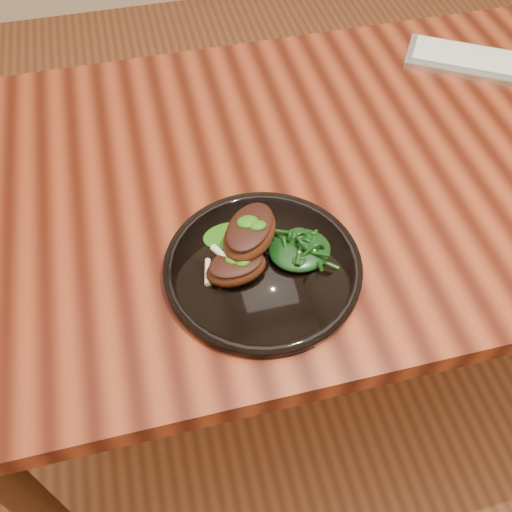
{
  "coord_description": "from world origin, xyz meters",
  "views": [
    {
      "loc": [
        -0.43,
        -0.68,
        1.45
      ],
      "look_at": [
        -0.3,
        -0.19,
        0.78
      ],
      "focal_mm": 40.0,
      "sensor_mm": 36.0,
      "label": 1
    }
  ],
  "objects_px": {
    "desk": "(387,185)",
    "plate": "(263,267)",
    "lamb_chop_front": "(236,267)",
    "keyboard": "(499,65)",
    "greens_heap": "(300,247)"
  },
  "relations": [
    {
      "from": "lamb_chop_front",
      "to": "plate",
      "type": "bearing_deg",
      "value": 13.7
    },
    {
      "from": "desk",
      "to": "plate",
      "type": "relative_size",
      "value": 5.4
    },
    {
      "from": "lamb_chop_front",
      "to": "greens_heap",
      "type": "distance_m",
      "value": 0.1
    },
    {
      "from": "plate",
      "to": "lamb_chop_front",
      "type": "xyz_separation_m",
      "value": [
        -0.04,
        -0.01,
        0.03
      ]
    },
    {
      "from": "desk",
      "to": "greens_heap",
      "type": "bearing_deg",
      "value": -140.88
    },
    {
      "from": "desk",
      "to": "lamb_chop_front",
      "type": "height_order",
      "value": "lamb_chop_front"
    },
    {
      "from": "keyboard",
      "to": "lamb_chop_front",
      "type": "bearing_deg",
      "value": -148.46
    },
    {
      "from": "plate",
      "to": "lamb_chop_front",
      "type": "distance_m",
      "value": 0.05
    },
    {
      "from": "plate",
      "to": "lamb_chop_front",
      "type": "bearing_deg",
      "value": -166.3
    },
    {
      "from": "keyboard",
      "to": "greens_heap",
      "type": "bearing_deg",
      "value": -145.01
    },
    {
      "from": "desk",
      "to": "plate",
      "type": "bearing_deg",
      "value": -146.16
    },
    {
      "from": "desk",
      "to": "plate",
      "type": "xyz_separation_m",
      "value": [
        -0.29,
        -0.2,
        0.09
      ]
    },
    {
      "from": "desk",
      "to": "lamb_chop_front",
      "type": "xyz_separation_m",
      "value": [
        -0.34,
        -0.21,
        0.12
      ]
    },
    {
      "from": "desk",
      "to": "lamb_chop_front",
      "type": "bearing_deg",
      "value": -148.35
    },
    {
      "from": "plate",
      "to": "keyboard",
      "type": "height_order",
      "value": "same"
    }
  ]
}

